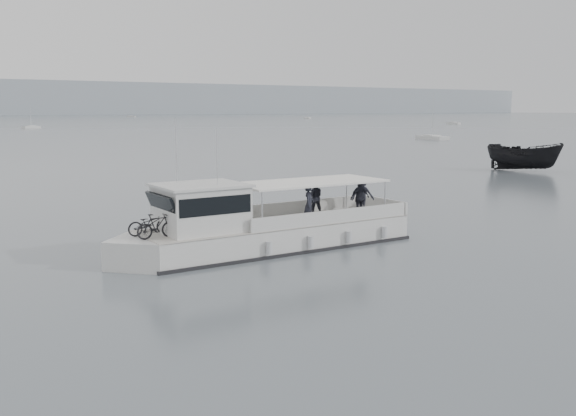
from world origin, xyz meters
TOP-DOWN VIEW (x-y plane):
  - ground at (0.00, 0.00)m, footprint 1400.00×1400.00m
  - tour_boat at (-5.56, -2.85)m, footprint 13.03×3.57m
  - dark_motorboat at (31.71, 11.72)m, footprint 4.59×7.23m

SIDE VIEW (x-z plane):
  - ground at x=0.00m, z-range 0.00..0.00m
  - tour_boat at x=-5.56m, z-range -1.83..3.61m
  - dark_motorboat at x=31.71m, z-range 0.00..2.62m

